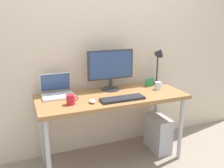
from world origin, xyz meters
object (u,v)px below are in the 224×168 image
Objects in this scene: keyboard at (122,99)px; photo_frame at (150,82)px; computer_tower at (158,133)px; monitor at (111,67)px; coffee_mug at (71,100)px; desk at (112,101)px; desk_lamp at (159,58)px; mouse at (92,101)px; glass_cup at (158,86)px; laptop at (57,90)px.

photo_frame is at bearing 33.07° from keyboard.
photo_frame is 0.26× the size of computer_tower.
computer_tower is (0.06, -0.15, -0.59)m from photo_frame.
monitor reaches higher than coffee_mug.
photo_frame is (0.53, 0.15, 0.12)m from desk.
desk_lamp reaches higher than coffee_mug.
computer_tower is (0.59, -0.00, -0.48)m from desk.
coffee_mug is (-0.51, -0.29, -0.21)m from monitor.
mouse is (-0.32, -0.33, -0.24)m from monitor.
computer_tower is at bearing 1.92° from glass_cup.
photo_frame reaches higher than keyboard.
desk_lamp is 1.08× the size of computer_tower.
desk is 0.76m from computer_tower.
laptop is 0.32m from coffee_mug.
laptop is 1.06m from photo_frame.
laptop is 1.10m from glass_cup.
desk is 0.48m from coffee_mug.
coffee_mug is at bearing -173.85° from glass_cup.
photo_frame reaches higher than glass_cup.
keyboard is 1.05× the size of computer_tower.
photo_frame is (0.47, -0.03, -0.21)m from monitor.
desk_lamp is at bearing 14.62° from photo_frame.
glass_cup is at bearing 10.09° from mouse.
glass_cup is at bearing -178.08° from computer_tower.
desk is 13.63× the size of coffee_mug.
photo_frame is at bearing 14.64° from coffee_mug.
mouse reaches higher than keyboard.
monitor is 5.76× the size of mouse.
monitor is 1.62× the size of laptop.
laptop reaches higher than keyboard.
mouse is 0.84m from photo_frame.
keyboard is 4.00× the size of photo_frame.
monitor is at bearing 159.78° from glass_cup.
photo_frame is at bearing -4.21° from monitor.
desk is 3.49× the size of keyboard.
monitor is 4.61× the size of coffee_mug.
desk is at bearing 103.28° from keyboard.
keyboard is at bearing -162.58° from computer_tower.
glass_cup is at bearing -80.74° from photo_frame.
desk_lamp is at bearing 58.64° from glass_cup.
monitor is 0.61m from desk_lamp.
desk is 0.31m from mouse.
coffee_mug is at bearing -150.23° from monitor.
desk_lamp is 5.05× the size of mouse.
monitor reaches higher than mouse.
keyboard is (-0.63, -0.35, -0.31)m from desk_lamp.
laptop is 0.70× the size of desk_lamp.
mouse is at bearing -170.22° from computer_tower.
keyboard is at bearing -7.09° from coffee_mug.
computer_tower is at bearing -10.23° from laptop.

